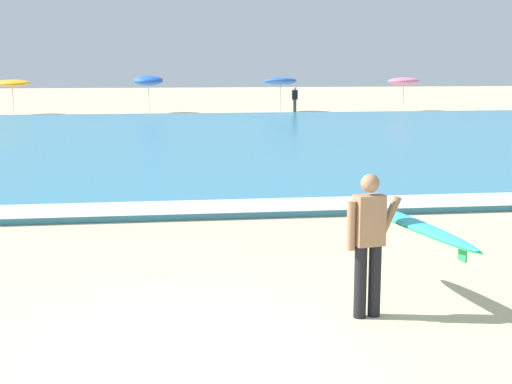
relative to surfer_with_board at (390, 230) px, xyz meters
name	(u,v)px	position (x,y,z in m)	size (l,w,h in m)	color
ground_plane	(183,349)	(-2.48, -0.78, -1.04)	(160.00, 160.00, 0.00)	beige
sea	(163,141)	(-2.48, 19.67, -0.97)	(120.00, 28.00, 0.14)	teal
surf_foam	(170,207)	(-2.48, 6.27, -0.89)	(120.00, 1.37, 0.01)	white
surfer_with_board	(390,230)	(0.00, 0.00, 0.00)	(1.20, 3.02, 1.73)	black
beach_umbrella_0	(12,83)	(-10.87, 35.91, 0.75)	(2.02, 2.04, 2.03)	beige
beach_umbrella_1	(148,81)	(-3.14, 36.21, 0.86)	(1.73, 1.76, 2.25)	beige
beach_umbrella_2	(280,81)	(4.77, 36.28, 0.80)	(1.98, 2.01, 2.15)	beige
beach_umbrella_3	(404,81)	(12.35, 35.71, 0.79)	(1.92, 1.94, 2.10)	beige
beachgoer_near_row_left	(295,99)	(5.28, 34.16, -0.19)	(0.32, 0.20, 1.58)	#383842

